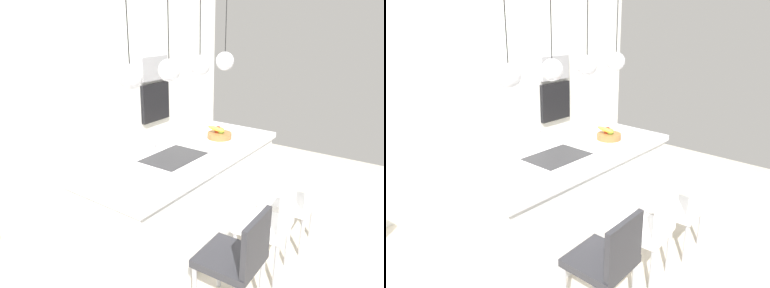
% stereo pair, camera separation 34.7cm
% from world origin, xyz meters
% --- Properties ---
extents(floor, '(6.60, 6.60, 0.00)m').
position_xyz_m(floor, '(0.00, 0.00, 0.00)').
color(floor, beige).
rests_on(floor, ground).
extents(back_wall, '(6.00, 0.10, 2.60)m').
position_xyz_m(back_wall, '(0.00, 1.65, 1.30)').
color(back_wall, white).
rests_on(back_wall, ground).
extents(kitchen_island, '(2.20, 0.90, 0.93)m').
position_xyz_m(kitchen_island, '(0.00, 0.00, 0.47)').
color(kitchen_island, white).
rests_on(kitchen_island, ground).
extents(sink_basin, '(0.56, 0.40, 0.02)m').
position_xyz_m(sink_basin, '(-0.18, 0.00, 0.93)').
color(sink_basin, '#2D2D30').
rests_on(sink_basin, kitchen_island).
extents(faucet, '(0.02, 0.17, 0.22)m').
position_xyz_m(faucet, '(-0.18, 0.21, 1.08)').
color(faucet, silver).
rests_on(faucet, kitchen_island).
extents(fruit_bowl, '(0.26, 0.26, 0.15)m').
position_xyz_m(fruit_bowl, '(0.55, -0.04, 0.98)').
color(fruit_bowl, '#9E6B38').
rests_on(fruit_bowl, kitchen_island).
extents(microwave, '(0.54, 0.08, 0.34)m').
position_xyz_m(microwave, '(1.34, 1.58, 1.48)').
color(microwave, '#9E9EA3').
rests_on(microwave, back_wall).
extents(oven, '(0.56, 0.08, 0.56)m').
position_xyz_m(oven, '(1.34, 1.58, 0.98)').
color(oven, black).
rests_on(oven, back_wall).
extents(chair_near, '(0.45, 0.45, 0.87)m').
position_xyz_m(chair_near, '(-0.62, -0.92, 0.51)').
color(chair_near, '#333338').
rests_on(chair_near, ground).
extents(chair_middle, '(0.46, 0.47, 0.88)m').
position_xyz_m(chair_middle, '(-0.04, -0.92, 0.51)').
color(chair_middle, white).
rests_on(chair_middle, ground).
extents(chair_far, '(0.46, 0.50, 0.90)m').
position_xyz_m(chair_far, '(0.54, -0.93, 0.50)').
color(chair_far, white).
rests_on(chair_far, ground).
extents(pendant_light_left, '(0.19, 0.19, 0.79)m').
position_xyz_m(pendant_light_left, '(-0.68, 0.00, 1.73)').
color(pendant_light_left, silver).
extents(pendant_light_center_left, '(0.19, 0.19, 0.79)m').
position_xyz_m(pendant_light_center_left, '(-0.23, 0.00, 1.73)').
color(pendant_light_center_left, silver).
extents(pendant_light_center_right, '(0.19, 0.19, 0.79)m').
position_xyz_m(pendant_light_center_right, '(0.23, 0.00, 1.73)').
color(pendant_light_center_right, silver).
extents(pendant_light_right, '(0.19, 0.19, 0.79)m').
position_xyz_m(pendant_light_right, '(0.68, 0.00, 1.73)').
color(pendant_light_right, silver).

